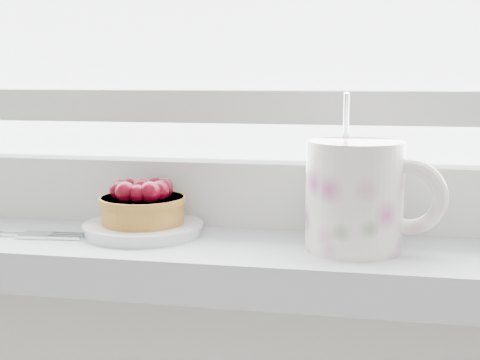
# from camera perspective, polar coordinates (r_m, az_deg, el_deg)

# --- Properties ---
(saucer) EXTENTS (0.12, 0.12, 0.01)m
(saucer) POSITION_cam_1_polar(r_m,az_deg,el_deg) (0.70, -8.26, -4.12)
(saucer) COLOR silver
(saucer) RESTS_ON windowsill
(raspberry_tart) EXTENTS (0.09, 0.09, 0.05)m
(raspberry_tart) POSITION_cam_1_polar(r_m,az_deg,el_deg) (0.70, -8.30, -1.97)
(raspberry_tart) COLOR #9A6421
(raspberry_tart) RESTS_ON saucer
(floral_mug) EXTENTS (0.14, 0.10, 0.15)m
(floral_mug) POSITION_cam_1_polar(r_m,az_deg,el_deg) (0.64, 10.05, -1.14)
(floral_mug) COLOR silver
(floral_mug) RESTS_ON windowsill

